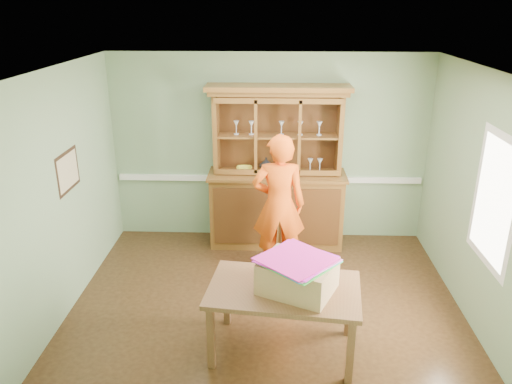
{
  "coord_description": "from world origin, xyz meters",
  "views": [
    {
      "loc": [
        0.07,
        -4.91,
        3.33
      ],
      "look_at": [
        -0.13,
        0.4,
        1.29
      ],
      "focal_mm": 35.0,
      "sensor_mm": 36.0,
      "label": 1
    }
  ],
  "objects_px": {
    "china_hutch": "(277,191)",
    "dining_table": "(284,295)",
    "cardboard_box": "(297,276)",
    "person": "(279,205)"
  },
  "relations": [
    {
      "from": "dining_table",
      "to": "person",
      "type": "height_order",
      "value": "person"
    },
    {
      "from": "person",
      "to": "cardboard_box",
      "type": "bearing_deg",
      "value": 93.98
    },
    {
      "from": "cardboard_box",
      "to": "person",
      "type": "xyz_separation_m",
      "value": [
        -0.17,
        1.67,
        0.04
      ]
    },
    {
      "from": "china_hutch",
      "to": "dining_table",
      "type": "distance_m",
      "value": 2.47
    },
    {
      "from": "dining_table",
      "to": "person",
      "type": "distance_m",
      "value": 1.66
    },
    {
      "from": "cardboard_box",
      "to": "dining_table",
      "type": "bearing_deg",
      "value": 163.17
    },
    {
      "from": "cardboard_box",
      "to": "person",
      "type": "height_order",
      "value": "person"
    },
    {
      "from": "cardboard_box",
      "to": "person",
      "type": "distance_m",
      "value": 1.68
    },
    {
      "from": "china_hutch",
      "to": "person",
      "type": "bearing_deg",
      "value": -88.3
    },
    {
      "from": "cardboard_box",
      "to": "person",
      "type": "bearing_deg",
      "value": 95.85
    }
  ]
}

